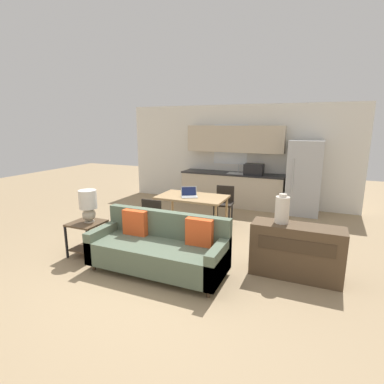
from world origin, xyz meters
The scene contains 13 objects.
ground_plane centered at (0.00, 0.00, 0.00)m, with size 20.00×20.00×0.00m, color #9E8460.
wall_back centered at (0.00, 4.63, 1.35)m, with size 6.40×0.07×2.70m.
kitchen_counter centered at (0.01, 4.33, 0.84)m, with size 2.78×0.65×2.15m.
refrigerator centered at (1.83, 4.22, 0.91)m, with size 0.79×0.76×1.81m.
dining_table centered at (-0.18, 1.96, 0.68)m, with size 1.39×0.82×0.75m.
couch centered at (0.05, 0.19, 0.35)m, with size 2.06×0.80×0.87m.
side_table centered at (-1.35, 0.19, 0.39)m, with size 0.52×0.52×0.58m.
table_lamp centered at (-1.31, 0.23, 0.89)m, with size 0.29×0.29×0.55m.
credenza centered at (1.95, 0.80, 0.39)m, with size 1.27×0.43×0.78m.
vase centered at (1.72, 0.83, 0.98)m, with size 0.20×0.20×0.43m.
dining_chair_near_left centered at (-0.63, 1.22, 0.49)m, with size 0.43×0.43×0.83m.
dining_chair_far_right centered at (0.26, 2.74, 0.49)m, with size 0.46×0.46×0.83m.
laptop centered at (-0.22, 1.90, 0.80)m, with size 0.40×0.38×0.20m.
Camera 1 is at (2.16, -3.48, 2.18)m, focal length 28.00 mm.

